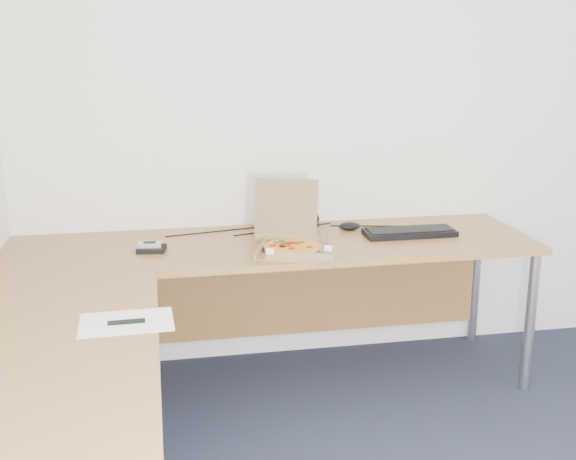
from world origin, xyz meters
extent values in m
cube|color=olive|center=(-0.50, 1.40, 0.71)|extent=(2.50, 0.70, 0.03)
cube|color=olive|center=(-1.40, 0.30, 0.71)|extent=(0.70, 1.50, 0.03)
cylinder|color=gray|center=(0.70, 1.70, 0.35)|extent=(0.05, 0.05, 0.70)
cube|color=olive|center=(-0.44, 1.22, 0.73)|extent=(0.30, 0.30, 0.01)
cube|color=olive|center=(-0.44, 1.39, 0.89)|extent=(0.30, 0.06, 0.29)
cylinder|color=tan|center=(-0.44, 1.22, 0.75)|extent=(0.27, 0.27, 0.02)
cylinder|color=red|center=(-0.44, 1.22, 0.76)|extent=(0.23, 0.23, 0.00)
cylinder|color=white|center=(-0.36, 1.50, 0.79)|extent=(0.07, 0.07, 0.13)
cube|color=black|center=(0.18, 1.40, 0.74)|extent=(0.45, 0.16, 0.03)
ellipsoid|color=black|center=(-0.08, 1.55, 0.75)|extent=(0.12, 0.08, 0.04)
cube|color=black|center=(-1.07, 1.36, 0.74)|extent=(0.14, 0.12, 0.02)
cube|color=#B2B5BA|center=(-1.08, 1.36, 0.76)|extent=(0.11, 0.07, 0.02)
cube|color=white|center=(-1.16, 0.52, 0.73)|extent=(0.32, 0.23, 0.00)
ellipsoid|color=black|center=(-0.25, 1.68, 0.77)|extent=(0.09, 0.09, 0.07)
camera|label=1|loc=(-1.04, -1.81, 1.67)|focal=44.40mm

